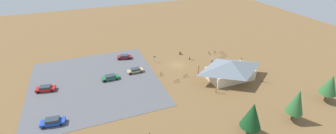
{
  "coord_description": "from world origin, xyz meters",
  "views": [
    {
      "loc": [
        25.05,
        56.68,
        32.9
      ],
      "look_at": [
        3.75,
        2.2,
        1.2
      ],
      "focal_mm": 24.87,
      "sensor_mm": 36.0,
      "label": 1
    }
  ],
  "objects_px": {
    "bicycle_purple_edge_south": "(209,53)",
    "visitor_crossing_yard": "(212,60)",
    "bicycle_green_mid_cluster": "(161,74)",
    "bicycle_red_front_row": "(177,81)",
    "pine_mideast": "(252,115)",
    "car_maroon_back_corner": "(124,57)",
    "bicycle_silver_yard_center": "(222,57)",
    "lot_sign": "(155,58)",
    "car_blue_inner_stall": "(53,122)",
    "bike_pavilion": "(230,69)",
    "pine_east": "(330,85)",
    "bicycle_white_back_row": "(222,52)",
    "car_green_by_curb": "(110,77)",
    "bicycle_teal_by_bin": "(218,59)",
    "visitor_at_bikes": "(190,57)",
    "trash_bin": "(180,53)",
    "car_red_end_stall": "(46,88)",
    "pine_west": "(297,102)",
    "bicycle_black_near_porch": "(186,76)",
    "bicycle_yellow_yard_front": "(224,55)",
    "bicycle_orange_trailside": "(215,52)",
    "car_tan_near_entry": "(135,70)"
  },
  "relations": [
    {
      "from": "bicycle_purple_edge_south",
      "to": "visitor_crossing_yard",
      "type": "bearing_deg",
      "value": 68.04
    },
    {
      "from": "bicycle_green_mid_cluster",
      "to": "bicycle_red_front_row",
      "type": "bearing_deg",
      "value": 117.82
    },
    {
      "from": "pine_mideast",
      "to": "car_maroon_back_corner",
      "type": "relative_size",
      "value": 1.56
    },
    {
      "from": "bicycle_silver_yard_center",
      "to": "bicycle_green_mid_cluster",
      "type": "xyz_separation_m",
      "value": [
        21.67,
        2.84,
        0.02
      ]
    },
    {
      "from": "lot_sign",
      "to": "car_blue_inner_stall",
      "type": "xyz_separation_m",
      "value": [
        28.01,
        18.82,
        -0.63
      ]
    },
    {
      "from": "bike_pavilion",
      "to": "bicycle_red_front_row",
      "type": "height_order",
      "value": "bike_pavilion"
    },
    {
      "from": "pine_east",
      "to": "car_maroon_back_corner",
      "type": "distance_m",
      "value": 55.16
    },
    {
      "from": "lot_sign",
      "to": "bicycle_white_back_row",
      "type": "relative_size",
      "value": 1.89
    },
    {
      "from": "bicycle_silver_yard_center",
      "to": "car_green_by_curb",
      "type": "bearing_deg",
      "value": 0.15
    },
    {
      "from": "bicycle_silver_yard_center",
      "to": "bicycle_teal_by_bin",
      "type": "relative_size",
      "value": 0.74
    },
    {
      "from": "pine_east",
      "to": "bicycle_purple_edge_south",
      "type": "bearing_deg",
      "value": -69.36
    },
    {
      "from": "bicycle_red_front_row",
      "to": "bicycle_purple_edge_south",
      "type": "distance_m",
      "value": 20.76
    },
    {
      "from": "pine_mideast",
      "to": "bike_pavilion",
      "type": "bearing_deg",
      "value": -114.23
    },
    {
      "from": "visitor_at_bikes",
      "to": "pine_east",
      "type": "bearing_deg",
      "value": 122.72
    },
    {
      "from": "trash_bin",
      "to": "car_red_end_stall",
      "type": "distance_m",
      "value": 40.44
    },
    {
      "from": "bike_pavilion",
      "to": "car_blue_inner_stall",
      "type": "relative_size",
      "value": 2.96
    },
    {
      "from": "trash_bin",
      "to": "pine_west",
      "type": "relative_size",
      "value": 0.12
    },
    {
      "from": "car_maroon_back_corner",
      "to": "visitor_crossing_yard",
      "type": "distance_m",
      "value": 27.47
    },
    {
      "from": "bike_pavilion",
      "to": "visitor_at_bikes",
      "type": "relative_size",
      "value": 8.07
    },
    {
      "from": "trash_bin",
      "to": "bicycle_green_mid_cluster",
      "type": "distance_m",
      "value": 14.75
    },
    {
      "from": "car_green_by_curb",
      "to": "car_maroon_back_corner",
      "type": "height_order",
      "value": "car_maroon_back_corner"
    },
    {
      "from": "trash_bin",
      "to": "pine_east",
      "type": "height_order",
      "value": "pine_east"
    },
    {
      "from": "bicycle_red_front_row",
      "to": "bike_pavilion",
      "type": "bearing_deg",
      "value": 166.38
    },
    {
      "from": "bike_pavilion",
      "to": "bicycle_black_near_porch",
      "type": "relative_size",
      "value": 8.64
    },
    {
      "from": "car_green_by_curb",
      "to": "trash_bin",
      "type": "bearing_deg",
      "value": -162.3
    },
    {
      "from": "bicycle_yellow_yard_front",
      "to": "visitor_at_bikes",
      "type": "xyz_separation_m",
      "value": [
        11.63,
        -1.88,
        0.56
      ]
    },
    {
      "from": "lot_sign",
      "to": "bicycle_green_mid_cluster",
      "type": "relative_size",
      "value": 1.66
    },
    {
      "from": "bike_pavilion",
      "to": "pine_east",
      "type": "bearing_deg",
      "value": 131.75
    },
    {
      "from": "visitor_crossing_yard",
      "to": "visitor_at_bikes",
      "type": "bearing_deg",
      "value": -39.31
    },
    {
      "from": "pine_west",
      "to": "visitor_at_bikes",
      "type": "height_order",
      "value": "pine_west"
    },
    {
      "from": "bicycle_teal_by_bin",
      "to": "bicycle_orange_trailside",
      "type": "xyz_separation_m",
      "value": [
        -1.89,
        -4.88,
        0.01
      ]
    },
    {
      "from": "car_tan_near_entry",
      "to": "pine_mideast",
      "type": "bearing_deg",
      "value": 114.94
    },
    {
      "from": "car_blue_inner_stall",
      "to": "visitor_crossing_yard",
      "type": "bearing_deg",
      "value": -164.66
    },
    {
      "from": "bicycle_orange_trailside",
      "to": "bicycle_green_mid_cluster",
      "type": "height_order",
      "value": "bicycle_orange_trailside"
    },
    {
      "from": "trash_bin",
      "to": "pine_east",
      "type": "bearing_deg",
      "value": 120.83
    },
    {
      "from": "bicycle_green_mid_cluster",
      "to": "car_blue_inner_stall",
      "type": "distance_m",
      "value": 29.2
    },
    {
      "from": "bicycle_silver_yard_center",
      "to": "car_red_end_stall",
      "type": "distance_m",
      "value": 50.98
    },
    {
      "from": "bike_pavilion",
      "to": "pine_west",
      "type": "xyz_separation_m",
      "value": [
        -2.37,
        18.92,
        1.78
      ]
    },
    {
      "from": "trash_bin",
      "to": "bicycle_red_front_row",
      "type": "xyz_separation_m",
      "value": [
        7.85,
        15.34,
        -0.1
      ]
    },
    {
      "from": "car_maroon_back_corner",
      "to": "car_red_end_stall",
      "type": "xyz_separation_m",
      "value": [
        22.03,
        10.76,
        0.03
      ]
    },
    {
      "from": "pine_east",
      "to": "car_green_by_curb",
      "type": "xyz_separation_m",
      "value": [
        45.11,
        -27.8,
        -3.78
      ]
    },
    {
      "from": "bicycle_white_back_row",
      "to": "bicycle_purple_edge_south",
      "type": "relative_size",
      "value": 0.68
    },
    {
      "from": "bicycle_green_mid_cluster",
      "to": "car_green_by_curb",
      "type": "relative_size",
      "value": 0.29
    },
    {
      "from": "car_green_by_curb",
      "to": "bicycle_teal_by_bin",
      "type": "bearing_deg",
      "value": 179.14
    },
    {
      "from": "bicycle_silver_yard_center",
      "to": "car_tan_near_entry",
      "type": "relative_size",
      "value": 0.27
    },
    {
      "from": "bicycle_green_mid_cluster",
      "to": "visitor_at_bikes",
      "type": "height_order",
      "value": "visitor_at_bikes"
    },
    {
      "from": "lot_sign",
      "to": "pine_west",
      "type": "bearing_deg",
      "value": 117.27
    },
    {
      "from": "bike_pavilion",
      "to": "trash_bin",
      "type": "height_order",
      "value": "bike_pavilion"
    },
    {
      "from": "bike_pavilion",
      "to": "bicycle_white_back_row",
      "type": "height_order",
      "value": "bike_pavilion"
    },
    {
      "from": "bicycle_white_back_row",
      "to": "car_maroon_back_corner",
      "type": "bearing_deg",
      "value": -13.86
    }
  ]
}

